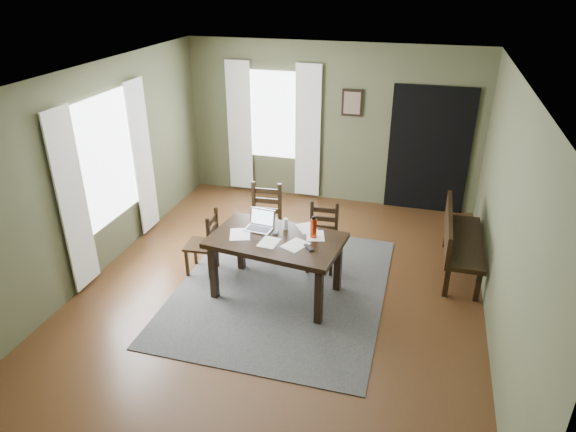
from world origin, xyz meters
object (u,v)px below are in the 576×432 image
(chair_back_left, at_px, (265,221))
(laptop, at_px, (260,224))
(chair_back_right, at_px, (322,238))
(chair_end, at_px, (205,243))
(dining_table, at_px, (276,245))
(water_bottle, at_px, (313,228))
(bench, at_px, (458,237))

(chair_back_left, relative_size, laptop, 2.83)
(chair_back_right, bearing_deg, chair_end, -162.61)
(dining_table, distance_m, water_bottle, 0.50)
(dining_table, height_order, laptop, laptop)
(dining_table, relative_size, chair_back_right, 1.85)
(chair_end, distance_m, bench, 3.38)
(chair_back_left, bearing_deg, chair_end, -133.99)
(chair_back_left, bearing_deg, water_bottle, -46.62)
(chair_back_left, bearing_deg, dining_table, -68.33)
(chair_back_left, bearing_deg, laptop, -79.44)
(water_bottle, bearing_deg, chair_end, 176.41)
(chair_end, bearing_deg, dining_table, 72.96)
(chair_back_left, relative_size, bench, 0.67)
(chair_back_right, bearing_deg, bench, 9.07)
(dining_table, height_order, chair_back_right, chair_back_right)
(chair_back_left, distance_m, chair_back_right, 0.89)
(bench, xyz_separation_m, water_bottle, (-1.74, -1.03, 0.41))
(laptop, distance_m, water_bottle, 0.70)
(chair_end, height_order, chair_back_left, chair_back_left)
(dining_table, height_order, bench, bench)
(chair_end, distance_m, chair_back_right, 1.58)
(laptop, bearing_deg, water_bottle, 1.10)
(chair_end, relative_size, chair_back_left, 0.87)
(chair_back_right, bearing_deg, laptop, -142.18)
(chair_end, bearing_deg, chair_back_left, 135.56)
(bench, bearing_deg, chair_back_right, 102.21)
(bench, bearing_deg, dining_table, 118.40)
(chair_back_left, bearing_deg, bench, 0.55)
(dining_table, distance_m, chair_back_right, 0.93)
(chair_back_right, height_order, laptop, laptop)
(bench, height_order, laptop, laptop)
(dining_table, bearing_deg, chair_end, 174.18)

